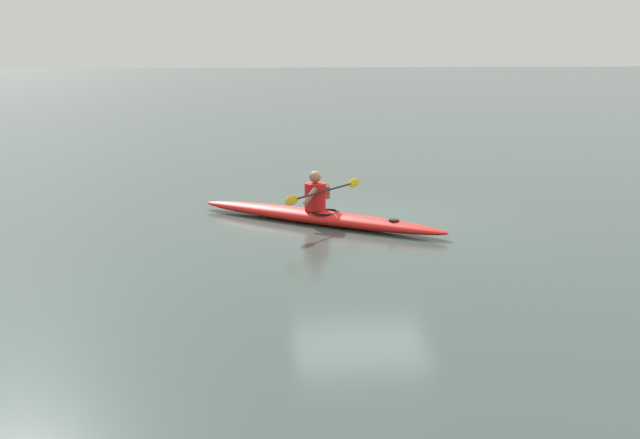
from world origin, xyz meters
name	(u,v)px	position (x,y,z in m)	size (l,w,h in m)	color
ground_plane	(362,219)	(0.00, 0.00, 0.00)	(160.00, 160.00, 0.00)	#384742
kayak	(318,217)	(0.83, 0.33, 0.12)	(4.38, 3.51, 0.24)	red
kayaker	(316,194)	(0.86, 0.31, 0.53)	(1.52, 1.99, 0.70)	red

